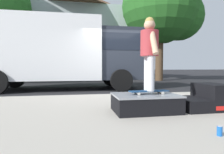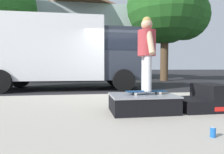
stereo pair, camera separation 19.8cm
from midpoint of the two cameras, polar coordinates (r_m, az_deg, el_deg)
name	(u,v)px [view 2 (the right image)]	position (r m, az deg, el deg)	size (l,w,h in m)	color
ground_plane	(122,95)	(6.89, 3.65, -5.32)	(140.00, 140.00, 0.00)	black
sidewalk_slab	(151,113)	(4.04, 12.73, -10.36)	(50.00, 5.00, 0.12)	#A8A093
skate_box	(143,102)	(3.84, 10.41, -7.35)	(1.23, 0.85, 0.34)	black
kicker_ramp	(205,99)	(4.42, 26.70, -5.82)	(0.99, 0.80, 0.52)	black
skateboard	(146,91)	(3.84, 11.47, -4.16)	(0.79, 0.26, 0.07)	navy
skater_kid	(147,48)	(3.83, 11.59, 8.45)	(0.34, 0.73, 1.41)	silver
soda_can	(213,132)	(2.82, 29.33, -13.92)	(0.07, 0.07, 0.13)	#1959B2
box_truck	(67,51)	(8.91, -12.37, 7.44)	(6.91, 2.63, 3.05)	white
street_tree_neighbour	(169,8)	(15.46, 16.80, 18.86)	(6.03, 5.49, 8.18)	brown
house_behind	(83,33)	(19.37, -8.20, 12.53)	(9.54, 8.23, 8.40)	silver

